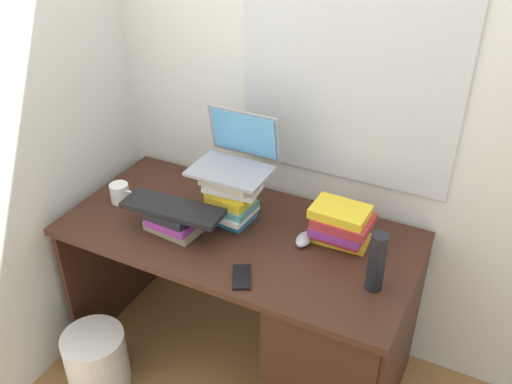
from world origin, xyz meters
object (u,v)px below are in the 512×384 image
(desk, at_px, (316,324))
(mug, at_px, (120,193))
(book_stack_keyboard_riser, at_px, (173,221))
(wastebasket, at_px, (97,359))
(laptop, at_px, (236,155))
(computer_mouse, at_px, (304,239))
(keyboard, at_px, (173,208))
(cell_phone, at_px, (242,277))
(water_bottle, at_px, (377,262))
(book_stack_tall, at_px, (231,197))
(book_stack_side, at_px, (341,224))

(desk, relative_size, mug, 12.27)
(book_stack_keyboard_riser, relative_size, wastebasket, 0.82)
(laptop, height_order, computer_mouse, laptop)
(keyboard, bearing_deg, desk, 5.50)
(desk, relative_size, cell_phone, 10.74)
(water_bottle, bearing_deg, keyboard, -177.45)
(book_stack_tall, distance_m, wastebasket, 0.98)
(book_stack_tall, height_order, cell_phone, book_stack_tall)
(mug, bearing_deg, desk, 0.61)
(book_stack_keyboard_riser, height_order, mug, book_stack_keyboard_riser)
(desk, distance_m, wastebasket, 1.01)
(book_stack_keyboard_riser, bearing_deg, cell_phone, -18.97)
(book_stack_side, distance_m, water_bottle, 0.29)
(water_bottle, bearing_deg, cell_phone, -159.50)
(book_stack_side, relative_size, computer_mouse, 2.35)
(laptop, bearing_deg, desk, -17.11)
(book_stack_tall, height_order, book_stack_keyboard_riser, book_stack_tall)
(book_stack_keyboard_riser, xyz_separation_m, computer_mouse, (0.51, 0.17, -0.03))
(computer_mouse, relative_size, water_bottle, 0.44)
(computer_mouse, distance_m, wastebasket, 1.11)
(book_stack_tall, bearing_deg, computer_mouse, -0.93)
(book_stack_side, bearing_deg, book_stack_keyboard_riser, -159.02)
(book_stack_side, bearing_deg, keyboard, -158.79)
(book_stack_tall, bearing_deg, laptop, 91.31)
(computer_mouse, bearing_deg, water_bottle, -22.15)
(desk, height_order, laptop, laptop)
(desk, relative_size, computer_mouse, 14.05)
(keyboard, bearing_deg, book_stack_side, 17.83)
(laptop, height_order, cell_phone, laptop)
(book_stack_keyboard_riser, bearing_deg, mug, 166.15)
(mug, xyz_separation_m, cell_phone, (0.72, -0.22, -0.04))
(book_stack_side, height_order, computer_mouse, book_stack_side)
(book_stack_tall, relative_size, keyboard, 0.58)
(laptop, xyz_separation_m, mug, (-0.51, -0.14, -0.25))
(book_stack_tall, relative_size, computer_mouse, 2.33)
(book_stack_tall, distance_m, cell_phone, 0.39)
(book_stack_side, bearing_deg, cell_phone, -123.34)
(laptop, bearing_deg, book_stack_tall, -88.69)
(wastebasket, bearing_deg, book_stack_side, 30.75)
(mug, height_order, cell_phone, mug)
(book_stack_tall, relative_size, wastebasket, 0.86)
(book_stack_keyboard_riser, xyz_separation_m, book_stack_side, (0.63, 0.24, 0.03))
(desk, distance_m, cell_phone, 0.47)
(computer_mouse, xyz_separation_m, mug, (-0.85, -0.08, 0.03))
(keyboard, height_order, computer_mouse, keyboard)
(book_stack_keyboard_riser, relative_size, laptop, 0.73)
(cell_phone, height_order, wastebasket, cell_phone)
(water_bottle, bearing_deg, desk, 165.52)
(book_stack_side, xyz_separation_m, water_bottle, (0.20, -0.21, 0.03))
(book_stack_keyboard_riser, height_order, computer_mouse, book_stack_keyboard_riser)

